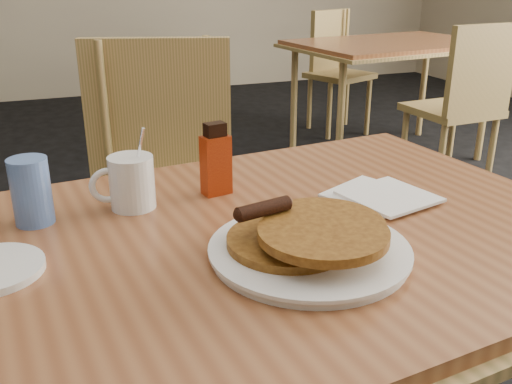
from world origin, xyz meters
TOP-DOWN VIEW (x-y plane):
  - main_table at (-0.01, -0.01)m, footprint 1.36×0.99m
  - neighbor_table at (1.80, 2.30)m, footprint 1.34×0.99m
  - chair_main_far at (0.01, 0.77)m, footprint 0.56×0.57m
  - chair_neighbor_far at (1.80, 3.02)m, footprint 0.52×0.54m
  - chair_neighbor_near at (1.80, 1.57)m, footprint 0.44×0.44m
  - pancake_plate at (0.04, -0.12)m, footprint 0.32×0.32m
  - coffee_mug at (-0.19, 0.19)m, footprint 0.12×0.09m
  - syrup_bottle at (-0.01, 0.20)m, footprint 0.06×0.05m
  - napkin_stack at (0.29, 0.05)m, footprint 0.22×0.23m
  - blue_tumbler at (-0.36, 0.18)m, footprint 0.07×0.07m

SIDE VIEW (x-z plane):
  - chair_neighbor_far at x=1.80m, z-range 0.09..0.98m
  - chair_neighbor_near at x=1.80m, z-range 0.09..1.01m
  - chair_main_far at x=0.01m, z-range 0.10..1.09m
  - neighbor_table at x=1.80m, z-range 0.33..1.08m
  - main_table at x=-0.01m, z-range 0.33..1.08m
  - napkin_stack at x=0.29m, z-range 0.75..0.76m
  - pancake_plate at x=0.04m, z-range 0.73..0.82m
  - coffee_mug at x=-0.19m, z-range 0.72..0.88m
  - blue_tumbler at x=-0.36m, z-range 0.75..0.87m
  - syrup_bottle at x=-0.01m, z-range 0.74..0.89m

